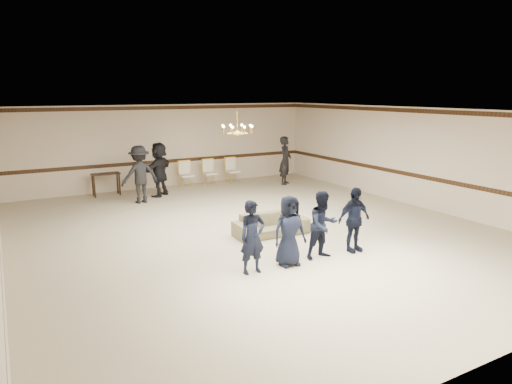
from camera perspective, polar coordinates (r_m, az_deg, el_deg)
room at (r=12.14m, az=-0.13°, el=2.42°), size 12.01×14.01×3.21m
chair_rail at (r=18.57m, az=-10.74°, el=3.77°), size 12.00×0.02×0.14m
crown_molding at (r=18.38m, az=-11.00°, el=10.19°), size 12.00×0.02×0.14m
chandelier at (r=12.86m, az=-2.33°, el=8.69°), size 0.94×0.94×0.89m
boy_a at (r=9.48m, az=-0.44°, el=-5.60°), size 0.56×0.37×1.54m
boy_b at (r=9.92m, az=4.13°, el=-4.81°), size 0.78×0.54×1.54m
boy_c at (r=10.43m, az=8.27°, el=-4.06°), size 0.75×0.58×1.54m
boy_d at (r=10.98m, az=12.01°, el=-3.36°), size 0.90×0.38×1.54m
settee at (r=12.11m, az=1.87°, el=-3.99°), size 2.00×0.85×0.57m
adult_left at (r=15.93m, az=-14.18°, el=2.12°), size 1.33×0.86×1.94m
adult_mid at (r=16.84m, az=-11.86°, el=2.76°), size 1.72×1.62×1.94m
adult_right at (r=18.65m, az=3.64°, el=3.90°), size 0.83×0.83×1.94m
banquet_chair_left at (r=18.07m, az=-8.57°, el=2.08°), size 0.52×0.52×1.04m
banquet_chair_mid at (r=18.44m, az=-5.66°, el=2.36°), size 0.52×0.52×1.04m
banquet_chair_right at (r=18.86m, az=-2.88°, el=2.62°), size 0.51×0.51×1.04m
console_table at (r=17.47m, az=-18.02°, el=0.90°), size 1.00×0.44×0.83m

